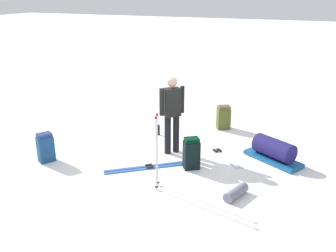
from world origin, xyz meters
name	(u,v)px	position (x,y,z in m)	size (l,w,h in m)	color
ground_plane	(168,157)	(0.00, 0.00, 0.00)	(80.00, 80.00, 0.00)	white
skier_standing	(172,111)	(-0.25, -0.01, 0.95)	(0.44, 0.42, 1.70)	black
ski_pair_near	(217,151)	(-0.66, 0.90, 0.01)	(1.41, 1.43, 0.05)	silver
ski_pair_far	(149,167)	(0.63, -0.14, 0.01)	(1.26, 1.53, 0.05)	#2F599E
backpack_large_dark	(46,148)	(1.20, -2.24, 0.30)	(0.38, 0.35, 0.62)	navy
backpack_bright	(224,118)	(-2.15, 0.62, 0.30)	(0.38, 0.40, 0.61)	#4B5120
backpack_small_spare	(191,154)	(0.32, 0.64, 0.32)	(0.36, 0.38, 0.65)	black
ski_poles_planted_near	(157,149)	(1.31, 0.35, 0.77)	(0.22, 0.12, 1.39)	#B3BAB9
gear_sled	(274,151)	(-0.67, 2.10, 0.22)	(1.01, 1.29, 0.49)	#165085
sleeping_mat_rolled	(236,192)	(1.07, 1.73, 0.09)	(0.18, 0.18, 0.55)	slate
thermos_bottle	(158,130)	(-1.08, -0.72, 0.13)	(0.07, 0.07, 0.26)	black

